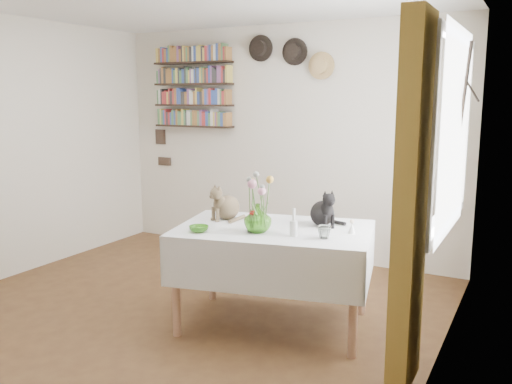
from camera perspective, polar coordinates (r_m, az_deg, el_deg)
The scene contains 16 objects.
room at distance 4.03m, azimuth -10.95°, elevation 2.84°, with size 4.08×4.58×2.58m.
window at distance 3.96m, azimuth 19.90°, elevation 4.43°, with size 0.12×1.52×1.32m.
curtain at distance 3.11m, azimuth 15.99°, elevation -1.34°, with size 0.12×0.38×2.10m, color brown.
dining_table at distance 4.12m, azimuth 1.89°, elevation -6.34°, with size 1.60×1.21×0.77m.
tabby_cat at distance 4.33m, azimuth -3.01°, elevation -0.95°, with size 0.20×0.25×0.29m, color #7B6647, non-canonical shape.
black_cat at distance 4.15m, azimuth 7.00°, elevation -1.53°, with size 0.19×0.25×0.29m, color black, non-canonical shape.
flower_vase at distance 3.92m, azimuth 0.19°, elevation -2.75°, with size 0.20×0.20×0.21m, color #81D44E.
green_bowl at distance 3.96m, azimuth -6.04°, elevation -3.88°, with size 0.14×0.14×0.04m, color #81D44E.
drinking_glass at distance 3.78m, azimuth 7.18°, elevation -4.21°, with size 0.10×0.10×0.09m, color white.
candlestick at distance 3.83m, azimuth 3.98°, elevation -3.67°, with size 0.06×0.06×0.20m.
berry_jar at distance 3.90m, azimuth -0.57°, elevation -3.09°, with size 0.05×0.05×0.19m.
porcelain_figurine at distance 3.95m, azimuth 10.05°, elevation -3.68°, with size 0.06×0.06×0.11m.
flower_bouquet at distance 3.88m, azimuth 0.27°, elevation 0.66°, with size 0.17×0.13×0.39m.
bookshelf_unit at distance 6.39m, azimuth -6.61°, elevation 10.88°, with size 1.00×0.16×0.91m.
wall_hats at distance 5.83m, azimuth 3.69°, elevation 14.20°, with size 0.98×0.09×0.48m.
wall_art_plaques at distance 6.79m, azimuth -9.85°, elevation 4.68°, with size 0.21×0.02×0.44m.
Camera 1 is at (2.52, -3.11, 1.74)m, focal length 38.00 mm.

